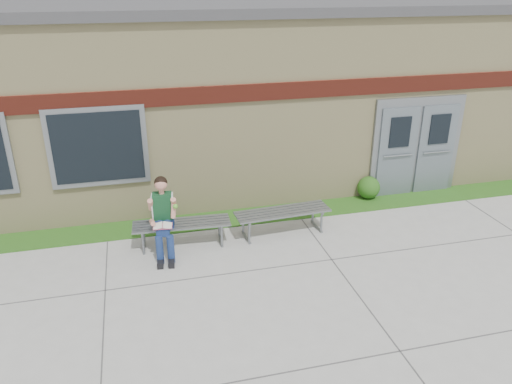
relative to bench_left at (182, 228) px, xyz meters
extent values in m
plane|color=#9E9E99|center=(1.58, -1.72, -0.37)|extent=(80.00, 80.00, 0.00)
cube|color=#2C5416|center=(1.58, 0.88, -0.36)|extent=(16.00, 0.80, 0.02)
cube|color=beige|center=(1.58, 4.28, 1.63)|extent=(16.00, 6.00, 4.00)
cube|color=#3F3F42|center=(1.58, 4.28, 3.73)|extent=(16.20, 6.20, 0.20)
cube|color=maroon|center=(1.58, 1.25, 2.23)|extent=(16.00, 0.06, 0.35)
cube|color=slate|center=(-1.42, 1.24, 1.33)|extent=(1.90, 0.08, 1.60)
cube|color=black|center=(-1.42, 1.20, 1.33)|extent=(1.70, 0.04, 1.40)
cube|color=slate|center=(5.58, 1.24, 0.78)|extent=(2.20, 0.08, 2.30)
cube|color=slate|center=(5.08, 1.19, 0.68)|extent=(0.92, 0.06, 2.10)
cube|color=slate|center=(6.08, 1.19, 0.68)|extent=(0.92, 0.06, 2.10)
cube|color=slate|center=(0.00, 0.00, 0.09)|extent=(1.86, 0.62, 0.04)
cube|color=slate|center=(-0.73, 0.00, -0.16)|extent=(0.08, 0.51, 0.42)
cube|color=slate|center=(0.73, 0.00, -0.16)|extent=(0.08, 0.51, 0.42)
cube|color=slate|center=(2.00, 0.00, 0.11)|extent=(1.93, 0.65, 0.04)
cube|color=slate|center=(1.24, 0.00, -0.15)|extent=(0.08, 0.53, 0.43)
cube|color=slate|center=(2.76, 0.00, -0.15)|extent=(0.08, 0.53, 0.43)
cube|color=navy|center=(-0.33, -0.05, 0.20)|extent=(0.40, 0.30, 0.17)
cube|color=#103D22|center=(-0.33, -0.07, 0.53)|extent=(0.37, 0.26, 0.50)
sphere|color=tan|center=(-0.33, -0.08, 0.97)|extent=(0.25, 0.25, 0.23)
sphere|color=black|center=(-0.33, -0.06, 0.99)|extent=(0.26, 0.26, 0.24)
cylinder|color=navy|center=(-0.46, -0.32, 0.22)|extent=(0.21, 0.47, 0.16)
cylinder|color=navy|center=(-0.26, -0.34, 0.22)|extent=(0.21, 0.47, 0.16)
cylinder|color=navy|center=(-0.46, -0.58, -0.10)|extent=(0.13, 0.13, 0.54)
cylinder|color=navy|center=(-0.27, -0.60, -0.10)|extent=(0.13, 0.13, 0.54)
cube|color=black|center=(-0.47, -0.66, -0.31)|extent=(0.14, 0.29, 0.11)
cube|color=black|center=(-0.28, -0.68, -0.31)|extent=(0.14, 0.29, 0.11)
cylinder|color=tan|center=(-0.54, -0.11, 0.60)|extent=(0.12, 0.25, 0.29)
cylinder|color=tan|center=(-0.13, -0.16, 0.60)|extent=(0.12, 0.25, 0.29)
cube|color=white|center=(-0.37, -0.46, 0.33)|extent=(0.36, 0.28, 0.02)
cube|color=#B84563|center=(-0.37, -0.46, 0.31)|extent=(0.36, 0.29, 0.01)
sphere|color=#5EB630|center=(-0.12, -0.32, 0.61)|extent=(0.09, 0.09, 0.09)
sphere|color=#2C5416|center=(-0.32, 1.13, -0.16)|extent=(0.38, 0.38, 0.38)
sphere|color=#2C5416|center=(4.42, 1.13, -0.09)|extent=(0.52, 0.52, 0.52)
camera|label=1|loc=(-0.68, -8.51, 4.41)|focal=35.00mm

